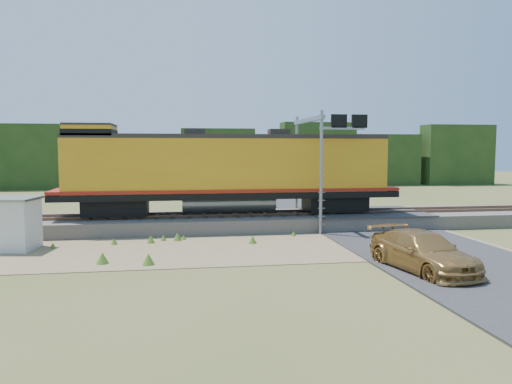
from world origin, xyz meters
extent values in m
plane|color=#475123|center=(0.00, 0.00, 0.00)|extent=(140.00, 140.00, 0.00)
cube|color=slate|center=(0.00, 6.00, 0.40)|extent=(70.00, 5.00, 0.80)
cube|color=brown|center=(0.00, 5.28, 0.88)|extent=(70.00, 0.10, 0.16)
cube|color=brown|center=(0.00, 6.72, 0.88)|extent=(70.00, 0.10, 0.16)
cube|color=#8C7754|center=(-2.00, 0.50, 0.01)|extent=(26.00, 8.00, 0.03)
cube|color=#38383A|center=(7.00, 6.00, 0.83)|extent=(7.00, 5.20, 0.06)
cube|color=#38383A|center=(7.00, 22.00, 0.04)|extent=(7.00, 24.00, 0.08)
cube|color=#1D3714|center=(0.00, 38.00, 3.25)|extent=(36.00, 3.00, 6.50)
cube|color=#1D3714|center=(40.00, 38.00, 3.00)|extent=(50.00, 3.00, 6.00)
cube|color=black|center=(-7.67, 6.00, 1.40)|extent=(3.54, 2.26, 0.88)
cube|color=black|center=(5.11, 6.00, 1.40)|extent=(3.54, 2.26, 0.88)
cube|color=black|center=(-1.28, 6.00, 2.02)|extent=(19.66, 2.95, 0.35)
cylinder|color=gray|center=(-1.28, 6.00, 1.55)|extent=(5.41, 1.18, 1.18)
cube|color=gold|center=(-1.28, 6.00, 3.72)|extent=(18.19, 2.85, 3.05)
cube|color=maroon|center=(-1.28, 6.00, 2.32)|extent=(19.66, 3.00, 0.18)
cube|color=#28231E|center=(-1.28, 6.00, 5.36)|extent=(18.19, 2.90, 0.24)
cube|color=gold|center=(-8.94, 6.00, 5.59)|extent=(2.56, 2.85, 0.69)
cube|color=#28231E|center=(-8.94, 6.00, 5.97)|extent=(2.56, 2.90, 0.12)
cube|color=black|center=(-8.94, 6.00, 5.54)|extent=(2.61, 2.90, 0.34)
cube|color=maroon|center=(-10.42, 6.00, 3.38)|extent=(0.10, 1.97, 1.18)
cube|color=#28231E|center=(-3.24, 6.00, 5.59)|extent=(1.18, 0.98, 0.44)
cube|color=#28231E|center=(1.67, 6.00, 5.59)|extent=(1.18, 0.98, 0.44)
cube|color=silver|center=(-11.71, 1.38, 1.17)|extent=(2.12, 2.12, 2.34)
cube|color=gray|center=(-11.71, 1.38, 2.38)|extent=(2.34, 2.34, 0.11)
cylinder|color=gray|center=(3.43, 3.20, 3.36)|extent=(0.17, 0.17, 6.73)
cylinder|color=gray|center=(3.43, 8.80, 3.36)|extent=(0.17, 0.17, 6.73)
cube|color=gray|center=(3.43, 6.00, 6.35)|extent=(0.24, 6.20, 0.24)
cube|color=gray|center=(4.59, 3.20, 5.77)|extent=(2.50, 0.14, 0.14)
cube|color=black|center=(4.39, 3.20, 6.15)|extent=(0.87, 0.14, 0.72)
cube|color=black|center=(5.55, 3.20, 6.15)|extent=(0.87, 0.14, 0.72)
imported|color=#A67A3D|center=(5.00, -5.27, 0.75)|extent=(2.95, 5.47, 1.51)
camera|label=1|loc=(-4.21, -22.78, 4.68)|focal=35.00mm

